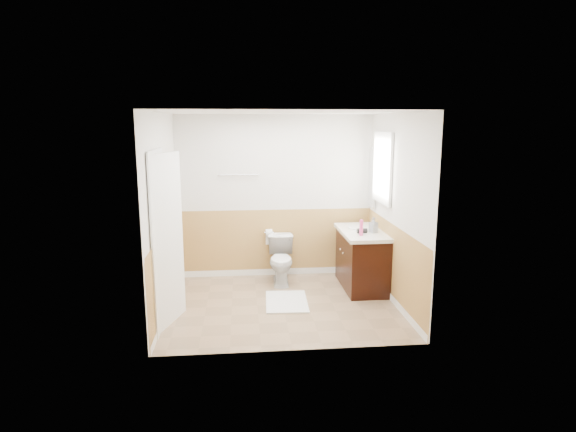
{
  "coord_description": "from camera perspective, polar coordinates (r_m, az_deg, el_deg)",
  "views": [
    {
      "loc": [
        -0.51,
        -5.96,
        2.37
      ],
      "look_at": [
        0.1,
        0.25,
        1.15
      ],
      "focal_mm": 29.75,
      "sensor_mm": 36.0,
      "label": 1
    }
  ],
  "objects": [
    {
      "name": "bath_mat",
      "position": [
        6.51,
        -0.18,
        -10.19
      ],
      "size": [
        0.59,
        0.82,
        0.02
      ],
      "primitive_type": "cube",
      "rotation": [
        0.0,
        0.0,
        -0.05
      ],
      "color": "white",
      "rests_on": "floor"
    },
    {
      "name": "window_frame",
      "position": [
        6.87,
        11.21,
        5.67
      ],
      "size": [
        0.04,
        0.8,
        1.0
      ],
      "primitive_type": "cube",
      "color": "white",
      "rests_on": "wall_right"
    },
    {
      "name": "wainscot_front",
      "position": [
        5.06,
        0.59,
        -10.63
      ],
      "size": [
        3.0,
        0.0,
        3.0
      ],
      "primitive_type": "plane",
      "rotation": [
        -1.57,
        0.0,
        0.0
      ],
      "color": "#B9894A",
      "rests_on": "floor"
    },
    {
      "name": "hair_dryer_handle",
      "position": [
        6.85,
        8.42,
        -1.84
      ],
      "size": [
        0.03,
        0.03,
        0.07
      ],
      "primitive_type": "cylinder",
      "color": "black",
      "rests_on": "countertop"
    },
    {
      "name": "vanity_cabinet",
      "position": [
        7.05,
        8.81,
        -5.3
      ],
      "size": [
        0.55,
        1.1,
        0.8
      ],
      "primitive_type": "cube",
      "color": "black",
      "rests_on": "floor"
    },
    {
      "name": "wainscot_left",
      "position": [
        6.33,
        -14.33,
        -6.5
      ],
      "size": [
        0.0,
        2.6,
        2.6
      ],
      "primitive_type": "plane",
      "rotation": [
        1.57,
        0.0,
        1.57
      ],
      "color": "#B9894A",
      "rests_on": "floor"
    },
    {
      "name": "soap_dispenser",
      "position": [
        6.83,
        10.18,
        -1.06
      ],
      "size": [
        0.13,
        0.13,
        0.21
      ],
      "primitive_type": "imported",
      "rotation": [
        0.0,
        0.0,
        0.39
      ],
      "color": "#8B939D",
      "rests_on": "countertop"
    },
    {
      "name": "wall_back",
      "position": [
        7.37,
        -1.58,
        2.31
      ],
      "size": [
        3.0,
        0.0,
        3.0
      ],
      "primitive_type": "plane",
      "rotation": [
        1.57,
        0.0,
        0.0
      ],
      "color": "silver",
      "rests_on": "floor"
    },
    {
      "name": "wall_right",
      "position": [
        6.39,
        12.81,
        0.69
      ],
      "size": [
        0.0,
        3.0,
        3.0
      ],
      "primitive_type": "plane",
      "rotation": [
        1.57,
        0.0,
        -1.57
      ],
      "color": "silver",
      "rests_on": "floor"
    },
    {
      "name": "door_knob",
      "position": [
        6.07,
        -13.32,
        -2.78
      ],
      "size": [
        0.06,
        0.06,
        0.06
      ],
      "primitive_type": "sphere",
      "color": "silver",
      "rests_on": "door"
    },
    {
      "name": "towel_bar",
      "position": [
        7.25,
        -5.92,
        4.91
      ],
      "size": [
        0.62,
        0.02,
        0.02
      ],
      "primitive_type": "cylinder",
      "rotation": [
        0.0,
        1.57,
        0.0
      ],
      "color": "silver",
      "rests_on": "wall_back"
    },
    {
      "name": "sink_basin",
      "position": [
        7.08,
        8.62,
        -1.39
      ],
      "size": [
        0.36,
        0.36,
        0.02
      ],
      "primitive_type": "cylinder",
      "color": "white",
      "rests_on": "countertop"
    },
    {
      "name": "countertop",
      "position": [
        6.94,
        8.83,
        -1.94
      ],
      "size": [
        0.6,
        1.15,
        0.05
      ],
      "primitive_type": "cube",
      "color": "white",
      "rests_on": "vanity_cabinet"
    },
    {
      "name": "window_glass",
      "position": [
        6.88,
        11.34,
        5.67
      ],
      "size": [
        0.01,
        0.7,
        0.9
      ],
      "primitive_type": "cube",
      "color": "white",
      "rests_on": "wall_right"
    },
    {
      "name": "vanity_knob_left",
      "position": [
        6.85,
        6.62,
        -4.43
      ],
      "size": [
        0.03,
        0.03,
        0.03
      ],
      "primitive_type": "sphere",
      "color": "silver",
      "rests_on": "vanity_cabinet"
    },
    {
      "name": "tp_roll",
      "position": [
        7.39,
        -2.29,
        -2.0
      ],
      "size": [
        0.1,
        0.11,
        0.11
      ],
      "primitive_type": "cylinder",
      "rotation": [
        0.0,
        1.57,
        0.0
      ],
      "color": "white",
      "rests_on": "tp_holder_bar"
    },
    {
      "name": "mirror_panel",
      "position": [
        7.38,
        10.06,
        4.51
      ],
      "size": [
        0.02,
        0.35,
        0.9
      ],
      "primitive_type": "cube",
      "color": "silver",
      "rests_on": "wall_right"
    },
    {
      "name": "toilet",
      "position": [
        7.18,
        -0.81,
        -5.3
      ],
      "size": [
        0.42,
        0.7,
        0.7
      ],
      "primitive_type": "imported",
      "rotation": [
        0.0,
        0.0,
        -0.05
      ],
      "color": "silver",
      "rests_on": "floor"
    },
    {
      "name": "faucet",
      "position": [
        7.11,
        10.04,
        -0.88
      ],
      "size": [
        0.02,
        0.02,
        0.14
      ],
      "primitive_type": "cylinder",
      "color": "silver",
      "rests_on": "countertop"
    },
    {
      "name": "wall_front",
      "position": [
        4.82,
        0.63,
        -2.38
      ],
      "size": [
        3.0,
        0.0,
        3.0
      ],
      "primitive_type": "plane",
      "rotation": [
        -1.57,
        0.0,
        0.0
      ],
      "color": "silver",
      "rests_on": "floor"
    },
    {
      "name": "wainscot_right",
      "position": [
        6.56,
        12.43,
        -5.77
      ],
      "size": [
        0.0,
        2.6,
        2.6
      ],
      "primitive_type": "plane",
      "rotation": [
        1.57,
        0.0,
        -1.57
      ],
      "color": "#B9894A",
      "rests_on": "floor"
    },
    {
      "name": "lotion_bottle",
      "position": [
        6.61,
        8.75,
        -1.39
      ],
      "size": [
        0.05,
        0.05,
        0.22
      ],
      "primitive_type": "cylinder",
      "color": "#D9387D",
      "rests_on": "countertop"
    },
    {
      "name": "door_frame",
      "position": [
        5.76,
        -15.12,
        -2.8
      ],
      "size": [
        0.02,
        0.92,
        2.1
      ],
      "primitive_type": "cube",
      "color": "white",
      "rests_on": "wall_left"
    },
    {
      "name": "vanity_knob_right",
      "position": [
        7.04,
        6.27,
        -4.0
      ],
      "size": [
        0.03,
        0.03,
        0.03
      ],
      "primitive_type": "sphere",
      "color": "silver",
      "rests_on": "vanity_cabinet"
    },
    {
      "name": "ceiling",
      "position": [
        5.99,
        -0.73,
        12.3
      ],
      "size": [
        3.0,
        3.0,
        0.0
      ],
      "primitive_type": "plane",
      "rotation": [
        3.14,
        0.0,
        0.0
      ],
      "color": "white",
      "rests_on": "floor"
    },
    {
      "name": "wall_left",
      "position": [
        6.15,
        -14.77,
        0.19
      ],
      "size": [
        0.0,
        3.0,
        3.0
      ],
      "primitive_type": "plane",
      "rotation": [
        1.57,
        0.0,
        1.57
      ],
      "color": "silver",
      "rests_on": "floor"
    },
    {
      "name": "door",
      "position": [
        5.75,
        -14.37,
        -2.89
      ],
      "size": [
        0.29,
        0.78,
        2.04
      ],
      "primitive_type": "cube",
      "rotation": [
        0.0,
        0.0,
        -0.31
      ],
      "color": "white",
      "rests_on": "wall_left"
    },
    {
      "name": "tp_holder_bar",
      "position": [
        7.39,
        -2.29,
        -2.0
      ],
      "size": [
        0.14,
        0.02,
        0.02
      ],
      "primitive_type": "cylinder",
      "rotation": [
        0.0,
        1.57,
        0.0
      ],
      "color": "silver",
      "rests_on": "wall_back"
    },
    {
      "name": "wainscot_back",
      "position": [
        7.51,
        -1.54,
        -3.37
      ],
      "size": [
        3.0,
        0.0,
        3.0
      ],
      "primitive_type": "plane",
      "rotation": [
        1.57,
        0.0,
        0.0
      ],
      "color": "#B9894A",
      "rests_on": "floor"
    },
    {
      "name": "tp_sheet",
      "position": [
        7.42,
        -2.28,
        -2.83
      ],
      "size": [
        0.1,
        0.01,
        0.16
      ],
      "primitive_type": "cube",
      "color": "white",
      "rests_on": "tp_roll"
    },
    {
      "name": "hair_dryer_body",
      "position": [
        6.77,
        8.85,
        -1.75
      ],
      "size": [
        0.14,
        0.07,
        0.07
      ],
      "primitive_type": "cylinder",
      "rotation": [
        0.0,
        1.57,
        0.0
      ],
      "color": "black",
      "rests_on": "countertop"
    },
    {
      "name": "floor",
      "position": [
        6.44,
        -0.68,
        -10.54
      ],
      "size": [
        3.0,
        3.0,
        0.0
      ],
      "primitive_type": "plane",
      "color": "#8C7051",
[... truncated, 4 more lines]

